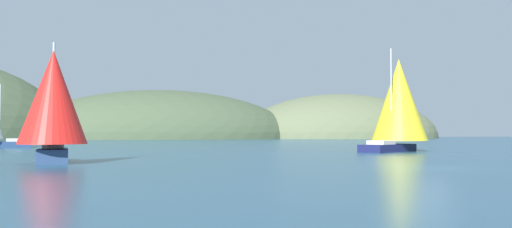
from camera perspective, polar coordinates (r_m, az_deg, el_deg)
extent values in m
plane|color=navy|center=(28.55, 17.14, -5.28)|extent=(360.00, 360.00, 0.00)
ellipsoid|color=#425138|center=(160.00, -9.45, -2.52)|extent=(77.70, 44.00, 27.44)
ellipsoid|color=#5B6647|center=(175.87, 8.63, -2.47)|extent=(63.83, 44.00, 27.47)
cube|color=#191E4C|center=(52.23, 13.30, -3.39)|extent=(7.29, 5.80, 0.68)
cube|color=beige|center=(51.06, 12.63, -2.84)|extent=(2.86, 2.68, 0.36)
cylinder|color=#B2B2B7|center=(52.96, 13.61, 1.78)|extent=(0.14, 0.14, 8.83)
cone|color=yellow|center=(54.38, 14.36, 1.41)|extent=(7.20, 7.20, 7.70)
cube|color=navy|center=(70.27, -24.22, -2.87)|extent=(5.67, 2.35, 0.71)
cube|color=beige|center=(70.30, -23.41, -2.44)|extent=(1.92, 1.41, 0.36)
cylinder|color=#B2B2B7|center=(70.28, -24.63, 0.12)|extent=(0.14, 0.14, 6.59)
cube|color=navy|center=(34.82, -19.99, -3.98)|extent=(1.85, 5.61, 0.80)
cube|color=beige|center=(35.80, -19.96, -2.99)|extent=(1.31, 1.82, 0.36)
cylinder|color=#B2B2B7|center=(34.30, -19.94, 1.79)|extent=(0.14, 0.14, 6.15)
cone|color=red|center=(33.07, -19.97, 1.64)|extent=(3.90, 3.90, 5.22)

